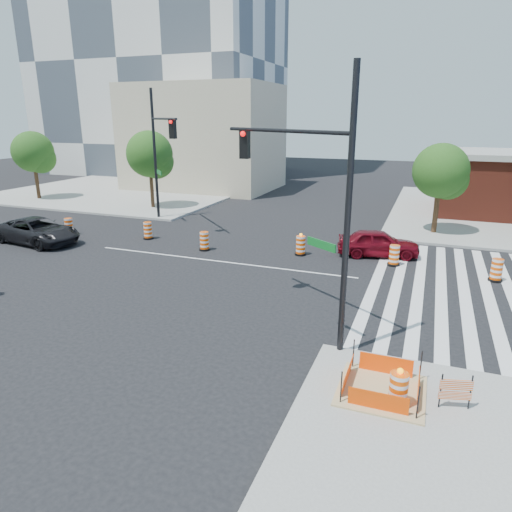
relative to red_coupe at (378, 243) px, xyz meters
The scene contains 21 objects.
ground 8.34m from the red_coupe, 152.55° to the right, with size 120.00×120.00×0.00m, color black.
sidewalk_nw 29.07m from the red_coupe, 150.83° to the left, with size 22.00×22.00×0.15m, color gray.
crosswalk_east 5.29m from the red_coupe, 47.01° to the right, with size 6.75×13.50×0.01m.
lane_centerline 8.34m from the red_coupe, 152.55° to the right, with size 14.00×0.12×0.01m, color silver.
excavation_pit 12.94m from the red_coupe, 82.79° to the right, with size 2.20×2.20×0.90m.
beige_midrise 26.91m from the red_coupe, 136.84° to the left, with size 14.00×10.00×10.00m, color #B8AD8D.
red_coupe is the anchor object (origin of this frame).
dark_suv 19.10m from the red_coupe, 166.59° to the right, with size 2.41×5.23×1.45m, color black.
signal_pole_se 10.96m from the red_coupe, 97.22° to the right, with size 5.26×3.66×8.29m.
signal_pole_nw 15.32m from the red_coupe, behind, with size 4.71×4.77×8.67m.
pit_drum 13.58m from the red_coupe, 81.31° to the right, with size 0.56×0.56×1.11m.
barricade 13.34m from the red_coupe, 75.44° to the right, with size 0.77×0.25×0.92m.
tree_north_a 30.62m from the red_coupe, 167.46° to the left, with size 3.46×3.44×5.84m.
tree_north_b 19.63m from the red_coupe, 159.58° to the left, with size 3.54×3.54×6.02m.
tree_north_c 7.23m from the red_coupe, 65.44° to the left, with size 3.30×3.26×5.54m.
median_drum_0 18.49m from the red_coupe, behind, with size 0.60×0.60×1.02m.
median_drum_1 13.27m from the red_coupe, behind, with size 0.60×0.60×1.02m.
median_drum_2 9.25m from the red_coupe, 165.62° to the right, with size 0.60×0.60×1.02m.
median_drum_3 4.03m from the red_coupe, 161.59° to the right, with size 0.60×0.60×1.18m.
median_drum_4 1.65m from the red_coupe, 55.18° to the right, with size 0.60×0.60×1.02m.
median_drum_5 5.73m from the red_coupe, 20.65° to the right, with size 0.60×0.60×1.02m.
Camera 1 is at (9.66, -19.81, 7.02)m, focal length 32.00 mm.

